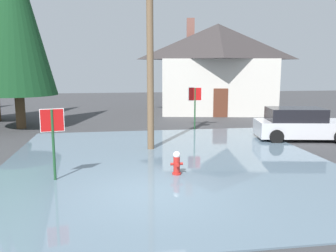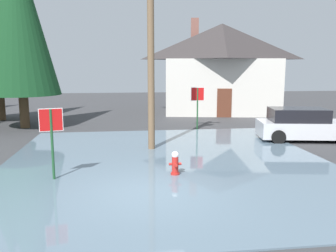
# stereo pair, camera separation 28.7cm
# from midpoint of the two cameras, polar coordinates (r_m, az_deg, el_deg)

# --- Properties ---
(ground_plane) EXTENTS (80.00, 80.00, 0.10)m
(ground_plane) POSITION_cam_midpoint_polar(r_m,az_deg,el_deg) (9.88, -3.72, -11.19)
(ground_plane) COLOR #38383A
(flood_puddle) EXTENTS (11.74, 12.98, 0.04)m
(flood_puddle) POSITION_cam_midpoint_polar(r_m,az_deg,el_deg) (12.95, -0.66, -5.82)
(flood_puddle) COLOR slate
(flood_puddle) RESTS_ON ground
(lane_stop_bar) EXTENTS (3.90, 0.33, 0.01)m
(lane_stop_bar) POSITION_cam_midpoint_polar(r_m,az_deg,el_deg) (8.83, -1.03, -13.37)
(lane_stop_bar) COLOR silver
(lane_stop_bar) RESTS_ON ground
(stop_sign_near) EXTENTS (0.68, 0.17, 2.23)m
(stop_sign_near) POSITION_cam_midpoint_polar(r_m,az_deg,el_deg) (11.12, -18.83, -0.64)
(stop_sign_near) COLOR #1E4C28
(stop_sign_near) RESTS_ON ground
(fire_hydrant) EXTENTS (0.40, 0.34, 0.80)m
(fire_hydrant) POSITION_cam_midpoint_polar(r_m,az_deg,el_deg) (11.33, 0.68, -6.11)
(fire_hydrant) COLOR #AD231E
(fire_hydrant) RESTS_ON ground
(utility_pole) EXTENTS (1.60, 0.28, 9.57)m
(utility_pole) POSITION_cam_midpoint_polar(r_m,az_deg,el_deg) (14.67, -3.52, 15.43)
(utility_pole) COLOR brown
(utility_pole) RESTS_ON ground
(stop_sign_far) EXTENTS (0.74, 0.08, 2.35)m
(stop_sign_far) POSITION_cam_midpoint_polar(r_m,az_deg,el_deg) (19.60, 3.96, 4.29)
(stop_sign_far) COLOR #1E4C28
(stop_sign_far) RESTS_ON ground
(house) EXTENTS (9.69, 7.46, 7.19)m
(house) POSITION_cam_midpoint_polar(r_m,az_deg,el_deg) (27.46, 7.63, 9.41)
(house) COLOR beige
(house) RESTS_ON ground
(parked_car) EXTENTS (4.53, 2.65, 1.53)m
(parked_car) POSITION_cam_midpoint_polar(r_m,az_deg,el_deg) (17.97, 20.10, 0.23)
(parked_car) COLOR silver
(parked_car) RESTS_ON ground
(pine_tree_mid_left) EXTENTS (4.22, 4.22, 10.56)m
(pine_tree_mid_left) POSITION_cam_midpoint_polar(r_m,az_deg,el_deg) (21.79, -23.99, 15.98)
(pine_tree_mid_left) COLOR #4C3823
(pine_tree_mid_left) RESTS_ON ground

